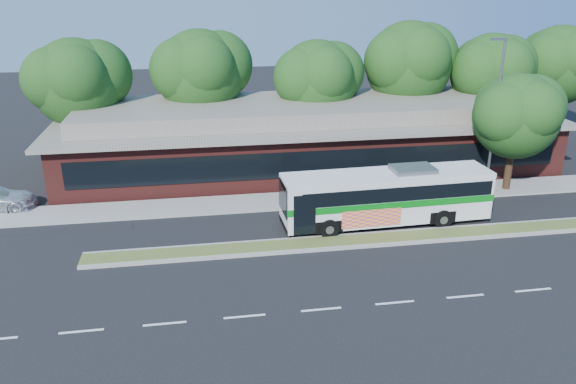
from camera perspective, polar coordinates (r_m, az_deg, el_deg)
name	(u,v)px	position (r m, az deg, el deg)	size (l,w,h in m)	color
ground	(360,247)	(27.32, 7.29, -5.60)	(120.00, 120.00, 0.00)	black
median_strip	(356,241)	(27.80, 6.95, -4.92)	(26.00, 1.10, 0.15)	#425925
sidewalk	(329,198)	(32.94, 4.20, -0.63)	(44.00, 2.60, 0.12)	gray
parking_lot	(21,195)	(37.06, -25.46, -0.29)	(14.00, 12.00, 0.01)	black
plaza_building	(308,135)	(38.41, 2.02, 5.81)	(33.20, 11.20, 4.45)	#581F1B
lamp_post	(495,112)	(34.64, 20.30, 7.59)	(0.93, 0.18, 9.07)	slate
tree_bg_a	(83,80)	(39.68, -20.08, 10.60)	(6.47, 5.80, 8.63)	black
tree_bg_b	(206,71)	(39.97, -8.31, 12.09)	(6.69, 6.00, 9.00)	black
tree_bg_c	(322,78)	(40.02, 3.48, 11.48)	(6.24, 5.60, 8.26)	black
tree_bg_d	(414,62)	(42.93, 12.65, 12.78)	(6.91, 6.20, 9.37)	black
tree_bg_e	(496,71)	(44.68, 20.34, 11.43)	(6.47, 5.80, 8.50)	black
tree_bg_f	(563,63)	(48.67, 26.14, 11.68)	(6.69, 6.00, 8.92)	black
transit_bus	(387,193)	(29.47, 10.05, -0.12)	(11.01, 2.85, 3.07)	silver
sidewalk_tree	(521,114)	(35.79, 22.61, 7.37)	(5.55, 4.98, 7.09)	black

